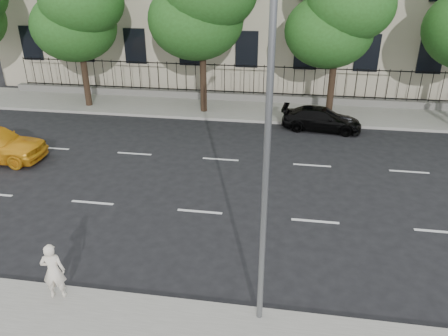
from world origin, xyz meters
name	(u,v)px	position (x,y,z in m)	size (l,w,h in m)	color
ground	(183,254)	(0.00, 0.00, 0.00)	(120.00, 120.00, 0.00)	black
far_sidewalk	(240,109)	(0.00, 14.00, 0.07)	(60.00, 4.00, 0.15)	gray
lane_markings	(211,182)	(0.00, 4.75, 0.01)	(49.60, 4.62, 0.01)	silver
iron_fence	(244,92)	(0.00, 15.70, 0.65)	(30.00, 0.50, 2.20)	slate
street_light	(270,114)	(2.50, -1.77, 5.15)	(0.25, 3.32, 8.05)	slate
tree_b	(77,4)	(-8.96, 13.36, 5.84)	(5.53, 5.12, 8.97)	#382619
tree_d	(340,8)	(5.04, 13.36, 5.84)	(5.34, 4.94, 8.84)	#382619
black_sedan	(321,119)	(4.53, 11.50, 0.59)	(1.65, 4.05, 1.17)	black
woman_near	(53,271)	(-2.71, -2.40, 0.95)	(0.58, 0.38, 1.60)	white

